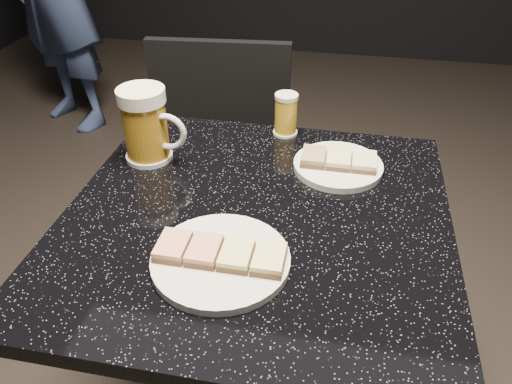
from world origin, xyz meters
TOP-DOWN VIEW (x-y plane):
  - plate_large at (-0.03, -0.14)m, footprint 0.23×0.23m
  - plate_small at (0.14, 0.18)m, footprint 0.18×0.18m
  - table at (0.00, 0.00)m, footprint 0.70×0.70m
  - beer_mug at (-0.26, 0.15)m, footprint 0.14×0.10m
  - beer_tumbler at (0.01, 0.32)m, footprint 0.06×0.06m
  - chair at (-0.21, 0.46)m, footprint 0.44×0.44m
  - canapes_on_plate_large at (-0.03, -0.14)m, footprint 0.21×0.07m
  - canapes_on_plate_small at (0.14, 0.18)m, footprint 0.15×0.07m

SIDE VIEW (x-z plane):
  - chair at x=-0.21m, z-range 0.06..0.93m
  - table at x=0.00m, z-range 0.13..0.88m
  - plate_large at x=-0.03m, z-range 0.75..0.76m
  - plate_small at x=0.14m, z-range 0.75..0.76m
  - canapes_on_plate_large at x=-0.03m, z-range 0.76..0.78m
  - canapes_on_plate_small at x=0.14m, z-range 0.76..0.78m
  - beer_tumbler at x=0.01m, z-range 0.75..0.85m
  - beer_mug at x=-0.26m, z-range 0.75..0.91m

